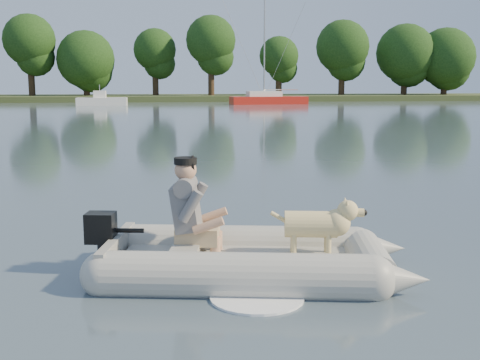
{
  "coord_description": "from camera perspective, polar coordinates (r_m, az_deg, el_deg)",
  "views": [
    {
      "loc": [
        -0.96,
        -6.76,
        2.19
      ],
      "look_at": [
        0.06,
        1.89,
        0.75
      ],
      "focal_mm": 45.0,
      "sensor_mm": 36.0,
      "label": 1
    }
  ],
  "objects": [
    {
      "name": "dinghy",
      "position": [
        6.78,
        1.09,
        -4.05
      ],
      "size": [
        5.3,
        4.09,
        1.43
      ],
      "primitive_type": null,
      "rotation": [
        0.0,
        0.0,
        -0.17
      ],
      "color": "#A6A6A1",
      "rests_on": "water"
    },
    {
      "name": "treeline",
      "position": [
        67.98,
        -4.75,
        12.06
      ],
      "size": [
        75.85,
        7.35,
        9.27
      ],
      "color": "#332316",
      "rests_on": "shore_bank"
    },
    {
      "name": "man",
      "position": [
        6.85,
        -4.96,
        -2.32
      ],
      "size": [
        0.85,
        0.76,
        1.12
      ],
      "primitive_type": null,
      "rotation": [
        0.0,
        0.0,
        -0.17
      ],
      "color": "slate",
      "rests_on": "dinghy"
    },
    {
      "name": "outboard_motor",
      "position": [
        7.11,
        -13.0,
        -6.09
      ],
      "size": [
        0.47,
        0.37,
        0.82
      ],
      "primitive_type": null,
      "rotation": [
        0.0,
        0.0,
        -0.17
      ],
      "color": "black",
      "rests_on": "dinghy"
    },
    {
      "name": "dog",
      "position": [
        6.86,
        6.73,
        -4.62
      ],
      "size": [
        1.01,
        0.5,
        0.64
      ],
      "primitive_type": null,
      "rotation": [
        0.0,
        0.0,
        -0.17
      ],
      "color": "#CFBA77",
      "rests_on": "dinghy"
    },
    {
      "name": "shore_bank",
      "position": [
        68.79,
        -5.95,
        7.72
      ],
      "size": [
        160.0,
        12.0,
        0.7
      ],
      "primitive_type": "cube",
      "color": "#47512D",
      "rests_on": "water"
    },
    {
      "name": "motorboat",
      "position": [
        55.71,
        -12.97,
        7.8
      ],
      "size": [
        4.58,
        1.78,
        1.94
      ],
      "primitive_type": null,
      "rotation": [
        0.0,
        0.0,
        -0.0
      ],
      "color": "white",
      "rests_on": "water"
    },
    {
      "name": "water",
      "position": [
        7.17,
        1.31,
        -8.4
      ],
      "size": [
        160.0,
        160.0,
        0.0
      ],
      "primitive_type": "plane",
      "color": "slate",
      "rests_on": "ground"
    },
    {
      "name": "sailboat",
      "position": [
        57.63,
        2.66,
        7.63
      ],
      "size": [
        7.42,
        2.87,
        9.95
      ],
      "rotation": [
        0.0,
        0.0,
        0.1
      ],
      "color": "#B01E14",
      "rests_on": "water"
    }
  ]
}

